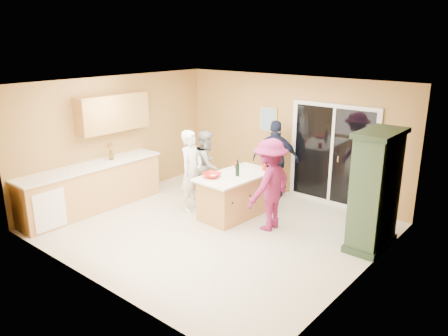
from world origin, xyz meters
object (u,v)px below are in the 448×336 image
Objects in this scene: kitchen_island at (235,196)px; woman_white at (191,171)px; green_hutch at (375,192)px; woman_navy at (276,159)px; woman_magenta at (270,185)px; woman_grey at (207,165)px.

woman_white is at bearing -156.02° from kitchen_island.
woman_white is (-3.41, -0.74, -0.15)m from green_hutch.
kitchen_island is 1.45m from woman_navy.
woman_white is 0.98× the size of woman_magenta.
woman_navy is at bearing 159.28° from green_hutch.
green_hutch is 1.79m from woman_magenta.
woman_navy is (0.86, 1.71, 0.03)m from woman_white.
woman_white is 0.97× the size of woman_navy.
woman_magenta reaches higher than woman_grey.
kitchen_island is at bearing 64.23° from woman_navy.
green_hutch is 1.33× the size of woman_grey.
woman_magenta is at bearing 94.40° from woman_navy.
woman_white is 1.91m from woman_navy.
woman_navy is (-2.55, 0.97, -0.12)m from green_hutch.
woman_grey is at bearing 17.90° from woman_navy.
kitchen_island is 0.96m from woman_magenta.
green_hutch is at bearing 107.15° from woman_magenta.
green_hutch reaches higher than woman_grey.
green_hutch reaches higher than woman_white.
woman_white is at bearing 37.82° from woman_navy.
woman_navy reaches higher than woman_magenta.
green_hutch is 1.21× the size of woman_white.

